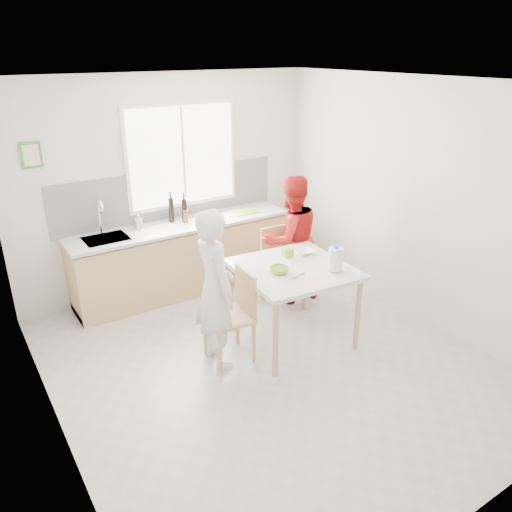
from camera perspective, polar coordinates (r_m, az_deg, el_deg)
The scene contains 21 objects.
ground at distance 5.20m, azimuth 1.39°, elevation -11.96°, with size 4.50×4.50×0.00m, color #B7B7B2.
room_shell at distance 4.47m, azimuth 1.59°, elevation 5.62°, with size 4.50×4.50×4.50m.
window at distance 6.44m, azimuth -8.41°, elevation 11.26°, with size 1.50×0.06×1.30m.
backsplash at distance 6.48m, azimuth -9.82°, elevation 6.92°, with size 3.00×0.02×0.65m, color white.
picture_frame at distance 5.91m, azimuth -24.33°, elevation 10.46°, with size 0.22×0.03×0.28m.
kitchen_counter at distance 6.50m, azimuth -8.35°, elevation -0.51°, with size 2.84×0.64×1.37m.
dining_table at distance 5.21m, azimuth 4.25°, elevation -2.18°, with size 1.21×1.21×0.86m.
chair_left at distance 5.03m, azimuth -2.43°, elevation -6.34°, with size 0.47×0.47×0.94m.
chair_far at distance 6.11m, azimuth 2.87°, elevation -0.71°, with size 0.48×0.48×0.96m.
person_white at distance 4.82m, azimuth -4.69°, elevation -3.83°, with size 0.59×0.39×1.62m, color white.
person_red at distance 6.09m, azimuth 3.96°, elevation 1.89°, with size 0.77×0.60×1.59m, color red.
bowl_green at distance 5.02m, azimuth 2.66°, elevation -1.62°, with size 0.20×0.20×0.06m, color #89C92E.
bowl_white at distance 5.51m, azimuth 5.55°, elevation 0.48°, with size 0.19×0.19×0.05m, color white.
milk_jug at distance 5.08m, azimuth 9.10°, elevation -0.29°, with size 0.20×0.14×0.26m.
green_box at distance 5.42m, azimuth 3.62°, elevation 0.42°, with size 0.10×0.10×0.09m, color #80BB2B.
spoon at distance 4.96m, azimuth 4.86°, elevation -2.28°, with size 0.01×0.01×0.16m, color #A5A5AA.
cutting_board at distance 6.69m, azimuth -1.37°, elevation 5.07°, with size 0.35×0.25×0.01m, color #A2C12C.
wine_bottle_a at distance 6.35m, azimuth -9.66°, elevation 5.25°, with size 0.07×0.07×0.32m, color black.
wine_bottle_b at distance 6.34m, azimuth -8.19°, elevation 5.20°, with size 0.07×0.07×0.30m, color black.
jar_amber at distance 6.32m, azimuth -8.03°, elevation 4.50°, with size 0.06×0.06×0.16m, color brown.
soap_bottle at distance 6.23m, azimuth -13.27°, elevation 3.88°, with size 0.08×0.08×0.17m, color #999999.
Camera 1 is at (-2.43, -3.51, 2.97)m, focal length 35.00 mm.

